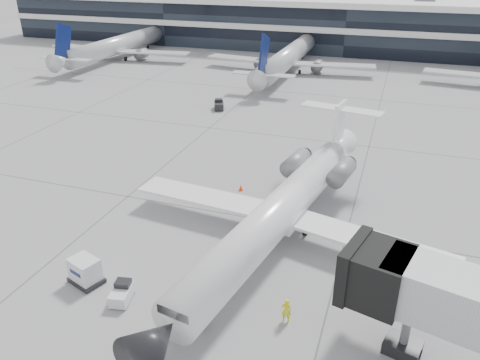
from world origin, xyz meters
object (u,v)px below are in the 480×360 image
at_px(cargo_uld, 85,271).
at_px(baggage_tug, 122,293).
at_px(regional_jet, 281,209).
at_px(ramp_worker, 286,310).

bearing_deg(cargo_uld, baggage_tug, 5.58).
relative_size(regional_jet, baggage_tug, 15.40).
bearing_deg(ramp_worker, cargo_uld, -2.60).
bearing_deg(baggage_tug, regional_jet, 41.87).
xyz_separation_m(ramp_worker, cargo_uld, (-13.77, -0.78, 0.09)).
xyz_separation_m(regional_jet, cargo_uld, (-11.10, -9.75, -1.66)).
bearing_deg(regional_jet, ramp_worker, -63.44).
bearing_deg(regional_jet, baggage_tug, -116.57).
height_order(baggage_tug, cargo_uld, cargo_uld).
relative_size(baggage_tug, cargo_uld, 0.80).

